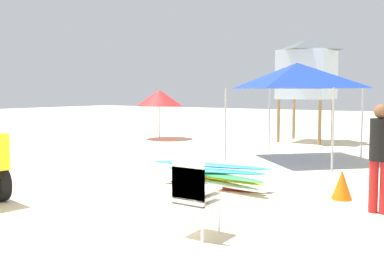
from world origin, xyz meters
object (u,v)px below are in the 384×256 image
object	(u,v)px
beach_umbrella_mid	(159,98)
traffic_cone_near	(342,185)
stacked_plastic_chairs	(193,191)
lifeguard_near_left	(380,151)
lifeguard_tower	(307,69)
surfboard_pile	(215,176)
popup_canopy	(297,76)

from	to	relation	value
beach_umbrella_mid	traffic_cone_near	world-z (taller)	beach_umbrella_mid
stacked_plastic_chairs	lifeguard_near_left	xyz separation A→B (m)	(1.77, 2.55, 0.38)
lifeguard_tower	traffic_cone_near	bearing A→B (deg)	-66.72
lifeguard_tower	surfboard_pile	bearing A→B (deg)	-81.37
stacked_plastic_chairs	popup_canopy	xyz separation A→B (m)	(-1.33, 7.21, 1.73)
traffic_cone_near	lifeguard_near_left	bearing A→B (deg)	-39.44
lifeguard_tower	popup_canopy	bearing A→B (deg)	-73.94
beach_umbrella_mid	traffic_cone_near	distance (m)	11.02
stacked_plastic_chairs	traffic_cone_near	world-z (taller)	stacked_plastic_chairs
beach_umbrella_mid	traffic_cone_near	bearing A→B (deg)	-35.17
stacked_plastic_chairs	traffic_cone_near	bearing A→B (deg)	71.53
stacked_plastic_chairs	beach_umbrella_mid	size ratio (longest dim) A/B	0.52
lifeguard_near_left	beach_umbrella_mid	bearing A→B (deg)	144.50
surfboard_pile	traffic_cone_near	bearing A→B (deg)	11.68
surfboard_pile	lifeguard_near_left	bearing A→B (deg)	-2.24
lifeguard_near_left	beach_umbrella_mid	distance (m)	11.88
surfboard_pile	lifeguard_tower	world-z (taller)	lifeguard_tower
stacked_plastic_chairs	lifeguard_near_left	world-z (taller)	lifeguard_near_left
stacked_plastic_chairs	lifeguard_near_left	distance (m)	3.13
lifeguard_tower	traffic_cone_near	world-z (taller)	lifeguard_tower
lifeguard_near_left	beach_umbrella_mid	world-z (taller)	beach_umbrella_mid
popup_canopy	beach_umbrella_mid	xyz separation A→B (m)	(-6.55, 2.23, -0.69)
surfboard_pile	popup_canopy	xyz separation A→B (m)	(-0.08, 4.54, 2.09)
lifeguard_near_left	popup_canopy	bearing A→B (deg)	123.69
lifeguard_near_left	popup_canopy	distance (m)	5.76
surfboard_pile	lifeguard_near_left	distance (m)	3.11
stacked_plastic_chairs	surfboard_pile	world-z (taller)	stacked_plastic_chairs
stacked_plastic_chairs	lifeguard_tower	size ratio (longest dim) A/B	0.26
popup_canopy	beach_umbrella_mid	world-z (taller)	popup_canopy
lifeguard_near_left	beach_umbrella_mid	size ratio (longest dim) A/B	0.86
traffic_cone_near	stacked_plastic_chairs	bearing A→B (deg)	-108.47
beach_umbrella_mid	lifeguard_tower	bearing A→B (deg)	22.88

